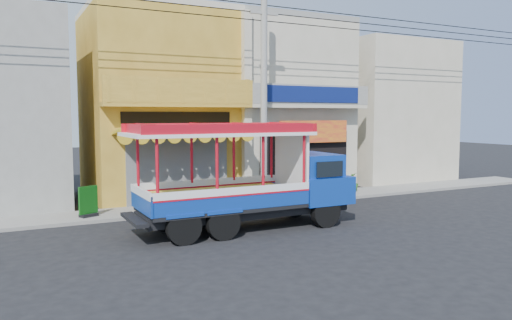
# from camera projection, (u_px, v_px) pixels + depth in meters

# --- Properties ---
(ground) EXTENTS (90.00, 90.00, 0.00)m
(ground) POSITION_uv_depth(u_px,v_px,m) (332.00, 219.00, 17.56)
(ground) COLOR black
(ground) RESTS_ON ground
(sidewalk) EXTENTS (30.00, 2.00, 0.12)m
(sidewalk) POSITION_uv_depth(u_px,v_px,m) (277.00, 200.00, 21.10)
(sidewalk) COLOR slate
(sidewalk) RESTS_ON ground
(shophouse_left) EXTENTS (6.00, 7.50, 8.24)m
(shophouse_left) POSITION_uv_depth(u_px,v_px,m) (157.00, 105.00, 22.46)
(shophouse_left) COLOR #A77C25
(shophouse_left) RESTS_ON ground
(shophouse_right) EXTENTS (6.00, 6.75, 8.24)m
(shophouse_right) POSITION_uv_depth(u_px,v_px,m) (273.00, 106.00, 25.16)
(shophouse_right) COLOR #B6AF95
(shophouse_right) RESTS_ON ground
(party_pilaster) EXTENTS (0.35, 0.30, 8.00)m
(party_pilaster) POSITION_uv_depth(u_px,v_px,m) (247.00, 107.00, 21.05)
(party_pilaster) COLOR #B6AF95
(party_pilaster) RESTS_ON ground
(filler_building_right) EXTENTS (6.00, 6.00, 7.60)m
(filler_building_right) POSITION_uv_depth(u_px,v_px,m) (381.00, 112.00, 28.37)
(filler_building_right) COLOR #B6AF95
(filler_building_right) RESTS_ON ground
(utility_pole) EXTENTS (28.00, 0.26, 9.00)m
(utility_pole) POSITION_uv_depth(u_px,v_px,m) (267.00, 80.00, 19.65)
(utility_pole) COLOR gray
(utility_pole) RESTS_ON ground
(songthaew_truck) EXTENTS (7.28, 2.52, 3.39)m
(songthaew_truck) POSITION_uv_depth(u_px,v_px,m) (260.00, 178.00, 16.10)
(songthaew_truck) COLOR black
(songthaew_truck) RESTS_ON ground
(green_sign) EXTENTS (0.67, 0.53, 1.07)m
(green_sign) POSITION_uv_depth(u_px,v_px,m) (88.00, 204.00, 17.32)
(green_sign) COLOR black
(green_sign) RESTS_ON sidewalk
(potted_plant_a) EXTENTS (1.12, 1.05, 1.01)m
(potted_plant_a) POSITION_uv_depth(u_px,v_px,m) (321.00, 182.00, 22.62)
(potted_plant_a) COLOR #275618
(potted_plant_a) RESTS_ON sidewalk
(potted_plant_b) EXTENTS (0.78, 0.74, 1.10)m
(potted_plant_b) POSITION_uv_depth(u_px,v_px,m) (306.00, 182.00, 22.15)
(potted_plant_b) COLOR #275618
(potted_plant_b) RESTS_ON sidewalk
(potted_plant_c) EXTENTS (0.69, 0.69, 0.87)m
(potted_plant_c) POSITION_uv_depth(u_px,v_px,m) (353.00, 182.00, 23.14)
(potted_plant_c) COLOR #275618
(potted_plant_c) RESTS_ON sidewalk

